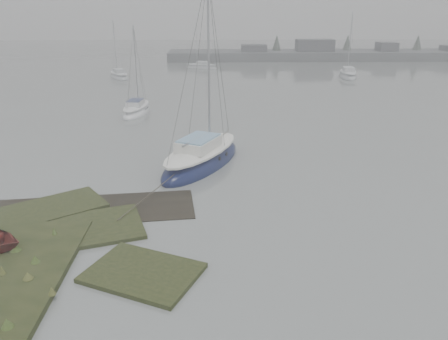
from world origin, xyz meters
TOP-DOWN VIEW (x-y plane):
  - ground at (0.00, 30.00)m, footprint 160.00×160.00m
  - far_shoreline at (26.84, 61.90)m, footprint 60.00×8.00m
  - sailboat_main at (2.25, 10.08)m, footprint 5.62×7.85m
  - sailboat_white at (-3.33, 22.83)m, footprint 2.36×5.44m
  - sailboat_far_a at (-8.49, 42.16)m, footprint 3.84×5.37m
  - sailboat_far_b at (19.95, 41.88)m, footprint 2.80×6.10m
  - sailboat_far_c at (1.52, 50.85)m, footprint 4.95×3.07m

SIDE VIEW (x-z plane):
  - ground at x=0.00m, z-range 0.00..0.00m
  - sailboat_far_c at x=1.52m, z-range -3.12..3.53m
  - sailboat_far_a at x=-8.49m, z-range -3.41..3.87m
  - sailboat_white at x=-3.33m, z-range -3.49..3.95m
  - sailboat_far_b at x=19.95m, z-range -3.89..4.40m
  - sailboat_main at x=2.25m, z-range -4.99..5.65m
  - far_shoreline at x=26.84m, z-range -1.22..2.93m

